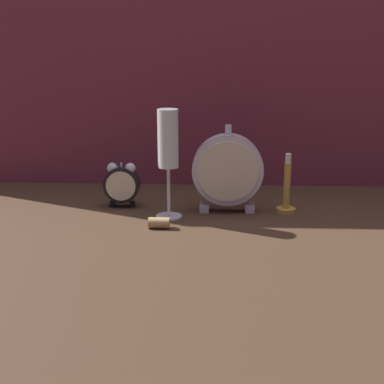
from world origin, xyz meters
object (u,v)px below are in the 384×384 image
object	(u,v)px
alarm_clock_twin_bell	(122,183)
brass_candlestick	(286,194)
mantel_clock_silver	(228,170)
champagne_flute	(168,147)
wine_cork	(159,223)

from	to	relation	value
alarm_clock_twin_bell	brass_candlestick	size ratio (longest dim) A/B	0.78
mantel_clock_silver	brass_candlestick	distance (m)	0.14
champagne_flute	alarm_clock_twin_bell	bearing A→B (deg)	148.28
brass_candlestick	wine_cork	xyz separation A→B (m)	(-0.26, -0.11, -0.03)
alarm_clock_twin_bell	champagne_flute	xyz separation A→B (m)	(0.11, -0.07, 0.10)
champagne_flute	mantel_clock_silver	bearing A→B (deg)	19.23
alarm_clock_twin_bell	wine_cork	bearing A→B (deg)	-55.15
champagne_flute	wine_cork	distance (m)	0.16
wine_cork	alarm_clock_twin_bell	bearing A→B (deg)	124.85
alarm_clock_twin_bell	mantel_clock_silver	xyz separation A→B (m)	(0.23, -0.03, 0.04)
mantel_clock_silver	champagne_flute	bearing A→B (deg)	-160.77
champagne_flute	brass_candlestick	bearing A→B (deg)	9.73
alarm_clock_twin_bell	wine_cork	world-z (taller)	alarm_clock_twin_bell
mantel_clock_silver	wine_cork	distance (m)	0.20
brass_candlestick	mantel_clock_silver	bearing A→B (deg)	-179.99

